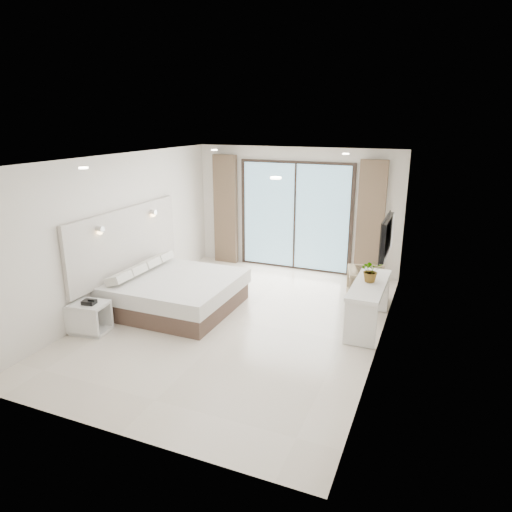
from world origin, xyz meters
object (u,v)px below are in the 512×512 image
object	(u,v)px
bed	(175,292)
console_desk	(369,295)
nightstand	(90,318)
armchair	(367,284)

from	to	relation	value
bed	console_desk	distance (m)	3.36
bed	nightstand	distance (m)	1.53
armchair	bed	bearing A→B (deg)	103.12
console_desk	armchair	distance (m)	1.14
nightstand	armchair	distance (m)	4.86
nightstand	armchair	bearing A→B (deg)	30.58
bed	nightstand	xyz separation A→B (m)	(-0.73, -1.34, -0.05)
bed	nightstand	bearing A→B (deg)	-118.73
console_desk	bed	bearing A→B (deg)	-171.02
bed	armchair	xyz separation A→B (m)	(3.12, 1.62, 0.05)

